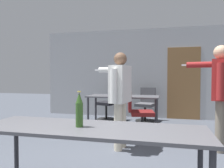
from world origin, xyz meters
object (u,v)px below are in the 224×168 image
Objects in this scene: office_chair_mid_tucked at (109,105)px; beer_bottle at (79,110)px; office_chair_near_pushed at (146,105)px; person_center_tall at (219,87)px; person_far_watching at (120,91)px; office_chair_far_left at (139,115)px.

office_chair_mid_tucked is 2.81× the size of beer_bottle.
office_chair_mid_tucked is 4.10m from beer_bottle.
person_center_tall is at bearing 136.45° from office_chair_near_pushed.
person_far_watching is 1.78× the size of office_chair_near_pushed.
office_chair_mid_tucked is (-1.03, -0.13, 0.01)m from office_chair_near_pushed.
office_chair_near_pushed is 4.17m from beer_bottle.
office_chair_mid_tucked is (-2.40, 1.99, -0.61)m from person_center_tall.
person_center_tall reaches higher than office_chair_far_left.
office_chair_far_left is (0.22, 0.91, -0.54)m from person_far_watching.
person_far_watching is 0.94× the size of person_center_tall.
person_far_watching is at bearing -144.21° from office_chair_mid_tucked.
office_chair_mid_tucked is 1.00× the size of office_chair_far_left.
person_far_watching is at bearing 89.12° from beer_bottle.
office_chair_near_pushed is 0.99× the size of office_chair_far_left.
person_far_watching is 4.92× the size of beer_bottle.
person_far_watching is 1.71m from beer_bottle.
office_chair_mid_tucked is at bearing 21.05° from office_chair_near_pushed.
office_chair_near_pushed is 1.52m from office_chair_far_left.
office_chair_far_left is at bearing 80.00° from person_center_tall.
person_center_tall is 2.59m from beer_bottle.
office_chair_far_left is (-1.39, 0.61, -0.61)m from person_center_tall.
person_center_tall is at bearing 55.32° from office_chair_far_left.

